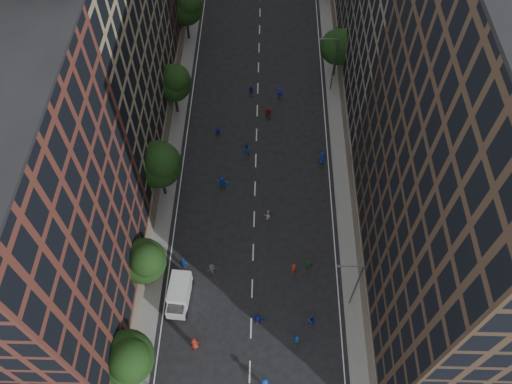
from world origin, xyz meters
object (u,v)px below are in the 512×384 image
streetlamp_near (355,283)px  skater_1 (297,340)px  cargo_van (179,294)px  streetlamp_far (333,62)px  skater_2 (311,320)px

streetlamp_near → skater_1: streetlamp_near is taller
streetlamp_near → cargo_van: 18.56m
streetlamp_near → streetlamp_far: size_ratio=1.00×
streetlamp_near → cargo_van: streetlamp_near is taller
skater_1 → skater_2: skater_1 is taller
cargo_van → skater_2: cargo_van is taller
streetlamp_far → skater_1: 38.11m
streetlamp_far → cargo_van: streetlamp_far is taller
streetlamp_near → streetlamp_far: same height
cargo_van → skater_1: (12.52, -4.53, -0.43)m
skater_2 → skater_1: bearing=57.4°
streetlamp_near → skater_2: (-4.12, -2.28, -4.32)m
streetlamp_far → skater_2: 35.78m
streetlamp_far → cargo_van: bearing=-118.9°
streetlamp_near → streetlamp_far: (0.00, 33.00, 0.00)m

